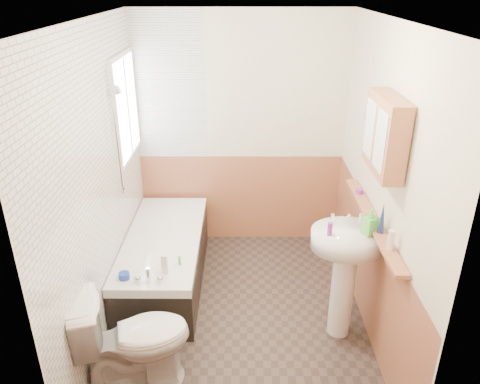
% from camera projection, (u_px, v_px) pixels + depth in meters
% --- Properties ---
extents(floor, '(2.80, 2.80, 0.00)m').
position_uv_depth(floor, '(240.00, 315.00, 4.19)').
color(floor, '#312622').
rests_on(floor, ground).
extents(ceiling, '(2.80, 2.80, 0.00)m').
position_uv_depth(ceiling, '(240.00, 19.00, 3.14)').
color(ceiling, white).
rests_on(ceiling, ground).
extents(wall_back, '(2.20, 0.02, 2.50)m').
position_uv_depth(wall_back, '(241.00, 133.00, 4.95)').
color(wall_back, beige).
rests_on(wall_back, ground).
extents(wall_front, '(2.20, 0.02, 2.50)m').
position_uv_depth(wall_front, '(239.00, 302.00, 2.39)').
color(wall_front, beige).
rests_on(wall_front, ground).
extents(wall_left, '(0.02, 2.80, 2.50)m').
position_uv_depth(wall_left, '(99.00, 188.00, 3.67)').
color(wall_left, beige).
rests_on(wall_left, ground).
extents(wall_right, '(0.02, 2.80, 2.50)m').
position_uv_depth(wall_right, '(381.00, 189.00, 3.66)').
color(wall_right, beige).
rests_on(wall_right, ground).
extents(wainscot_right, '(0.01, 2.80, 1.00)m').
position_uv_depth(wainscot_right, '(368.00, 269.00, 3.98)').
color(wainscot_right, '#AF6947').
rests_on(wainscot_right, wall_right).
extents(wainscot_back, '(2.20, 0.01, 1.00)m').
position_uv_depth(wainscot_back, '(240.00, 198.00, 5.24)').
color(wainscot_back, '#AF6947').
rests_on(wainscot_back, wall_back).
extents(tile_cladding_left, '(0.01, 2.80, 2.50)m').
position_uv_depth(tile_cladding_left, '(102.00, 188.00, 3.67)').
color(tile_cladding_left, white).
rests_on(tile_cladding_left, wall_left).
extents(tile_return_back, '(0.75, 0.01, 1.50)m').
position_uv_depth(tile_return_back, '(169.00, 87.00, 4.72)').
color(tile_return_back, white).
rests_on(tile_return_back, wall_back).
extents(window, '(0.03, 0.79, 0.99)m').
position_uv_depth(window, '(127.00, 107.00, 4.36)').
color(window, white).
rests_on(window, wall_left).
extents(bathtub, '(0.70, 1.68, 0.67)m').
position_uv_depth(bathtub, '(165.00, 259.00, 4.53)').
color(bathtub, black).
rests_on(bathtub, floor).
extents(shower_riser, '(0.10, 0.07, 1.10)m').
position_uv_depth(shower_riser, '(116.00, 122.00, 3.90)').
color(shower_riser, silver).
rests_on(shower_riser, wall_left).
extents(toilet, '(0.91, 0.67, 0.80)m').
position_uv_depth(toilet, '(134.00, 339.00, 3.35)').
color(toilet, white).
rests_on(toilet, floor).
extents(sink, '(0.58, 0.47, 1.11)m').
position_uv_depth(sink, '(345.00, 262.00, 3.71)').
color(sink, white).
rests_on(sink, floor).
extents(pine_shelf, '(0.10, 1.54, 0.03)m').
position_uv_depth(pine_shelf, '(372.00, 220.00, 3.67)').
color(pine_shelf, '#AF6947').
rests_on(pine_shelf, wall_right).
extents(medicine_cabinet, '(0.15, 0.60, 0.54)m').
position_uv_depth(medicine_cabinet, '(385.00, 134.00, 3.25)').
color(medicine_cabinet, '#AF6947').
rests_on(medicine_cabinet, wall_right).
extents(foam_can, '(0.06, 0.06, 0.15)m').
position_uv_depth(foam_can, '(391.00, 240.00, 3.21)').
color(foam_can, silver).
rests_on(foam_can, pine_shelf).
extents(green_bottle, '(0.06, 0.06, 0.25)m').
position_uv_depth(green_bottle, '(382.00, 218.00, 3.41)').
color(green_bottle, navy).
rests_on(green_bottle, pine_shelf).
extents(black_jar, '(0.08, 0.08, 0.04)m').
position_uv_depth(black_jar, '(359.00, 191.00, 4.07)').
color(black_jar, purple).
rests_on(black_jar, pine_shelf).
extents(soap_bottle, '(0.18, 0.24, 0.10)m').
position_uv_depth(soap_bottle, '(370.00, 228.00, 3.52)').
color(soap_bottle, '#59C647').
rests_on(soap_bottle, sink).
extents(clear_bottle, '(0.05, 0.05, 0.11)m').
position_uv_depth(clear_bottle, '(330.00, 229.00, 3.51)').
color(clear_bottle, purple).
rests_on(clear_bottle, sink).
extents(blue_gel, '(0.05, 0.04, 0.18)m').
position_uv_depth(blue_gel, '(164.00, 265.00, 3.83)').
color(blue_gel, silver).
rests_on(blue_gel, bathtub).
extents(cream_jar, '(0.10, 0.10, 0.06)m').
position_uv_depth(cream_jar, '(124.00, 276.00, 3.79)').
color(cream_jar, '#19339E').
rests_on(cream_jar, bathtub).
extents(orange_bottle, '(0.03, 0.03, 0.08)m').
position_uv_depth(orange_bottle, '(180.00, 261.00, 3.97)').
color(orange_bottle, '#59C647').
rests_on(orange_bottle, bathtub).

